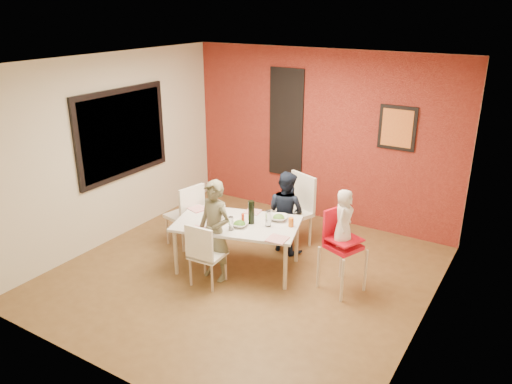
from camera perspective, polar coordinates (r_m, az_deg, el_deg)
The scene contains 35 objects.
ground at distance 6.63m, azimuth -1.38°, elevation -9.31°, with size 4.50×4.50×0.00m, color brown.
ceiling at distance 5.77m, azimuth -1.61°, elevation 14.57°, with size 4.50×4.50×0.02m, color silver.
wall_back at distance 7.96m, azimuth 7.41°, elevation 6.29°, with size 4.50×0.02×2.70m, color beige.
wall_front at distance 4.50m, azimuth -17.37°, elevation -6.30°, with size 4.50×0.02×2.70m, color beige.
wall_left at distance 7.48m, azimuth -16.15°, elevation 4.67°, with size 0.02×4.50×2.70m, color beige.
wall_right at distance 5.27m, azimuth 19.54°, elevation -2.51°, with size 0.02×4.50×2.70m, color beige.
brick_accent_wall at distance 7.95m, azimuth 7.35°, elevation 6.26°, with size 4.50×0.02×2.70m, color maroon.
picture_window_frame at distance 7.54m, azimuth -15.04°, elevation 6.48°, with size 0.05×1.70×1.30m, color black.
picture_window_pane at distance 7.53m, azimuth -14.96°, elevation 6.47°, with size 0.02×1.55×1.15m, color black.
glassblock_strip at distance 8.15m, azimuth 3.49°, elevation 7.85°, with size 0.55×0.03×1.70m, color silver.
glassblock_surround at distance 8.15m, azimuth 3.47°, elevation 7.84°, with size 0.60×0.03×1.76m, color black.
art_print_frame at distance 7.46m, azimuth 15.85°, elevation 7.05°, with size 0.54×0.03×0.64m, color black.
art_print_canvas at distance 7.45m, azimuth 15.81°, elevation 7.03°, with size 0.44×0.01×0.54m, color orange.
dining_table at distance 6.51m, azimuth -2.15°, elevation -3.95°, with size 1.77×1.29×0.66m.
chair_near at distance 6.18m, azimuth -5.95°, elevation -6.83°, with size 0.41×0.41×0.84m.
chair_far at distance 7.19m, azimuth 4.62°, elevation -1.64°, with size 0.63×0.63×1.05m.
chair_left at distance 7.19m, azimuth -7.83°, elevation -2.29°, with size 0.52×0.52×0.94m.
high_chair at distance 6.13m, azimuth 9.65°, elevation -5.68°, with size 0.56×0.56×1.03m.
child_near at distance 6.27m, azimuth -4.74°, elevation -4.45°, with size 0.48×0.31×1.32m, color #605D44.
child_far at distance 7.00m, azimuth 3.45°, elevation -2.24°, with size 0.57×0.44×1.17m, color black.
toddler at distance 5.97m, azimuth 10.00°, elevation -2.90°, with size 0.34×0.22×0.70m, color white.
plate_near_left at distance 6.28m, azimuth -6.64°, elevation -4.40°, with size 0.24×0.24×0.01m, color white.
plate_far_mid at distance 6.79m, azimuth -0.37°, elevation -2.26°, with size 0.20×0.20×0.01m, color white.
plate_near_right at distance 6.02m, azimuth 2.45°, elevation -5.40°, with size 0.23×0.23×0.01m, color silver.
plate_far_left at distance 6.93m, azimuth -6.66°, elevation -1.91°, with size 0.22×0.22×0.01m, color white.
salad_bowl_a at distance 6.36m, azimuth -1.90°, elevation -3.70°, with size 0.22×0.22×0.05m, color white.
salad_bowl_b at distance 6.54m, azimuth 2.62°, elevation -2.96°, with size 0.24×0.24×0.06m, color silver.
wine_bottle at distance 6.39m, azimuth -0.54°, elevation -2.34°, with size 0.08×0.08×0.31m, color black.
wine_glass_a at distance 6.24m, azimuth -2.88°, elevation -3.62°, with size 0.06×0.06×0.18m, color white.
wine_glass_b at distance 6.33m, azimuth 1.40°, elevation -3.05°, with size 0.07×0.07×0.21m, color silver.
paper_towel_roll at distance 6.45m, azimuth -3.99°, elevation -2.49°, with size 0.11×0.11×0.24m, color white.
condiment_red at distance 6.42m, azimuth -1.51°, elevation -3.09°, with size 0.03×0.03×0.13m, color red.
condiment_green at distance 6.48m, azimuth -0.65°, elevation -2.82°, with size 0.04×0.04×0.14m, color #3F7A28.
condiment_brown at distance 6.44m, azimuth -1.53°, elevation -3.00°, with size 0.03×0.03×0.13m, color brown.
sippy_cup at distance 6.35m, azimuth 4.02°, elevation -3.47°, with size 0.07×0.07×0.12m, color orange.
Camera 1 is at (3.13, -4.80, 3.33)m, focal length 35.00 mm.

